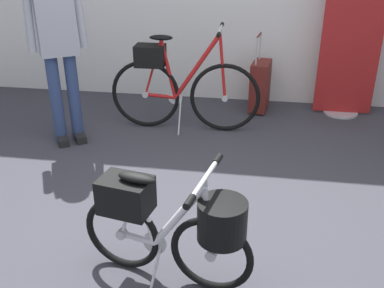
{
  "coord_description": "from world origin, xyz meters",
  "views": [
    {
      "loc": [
        0.37,
        -2.45,
        1.82
      ],
      "look_at": [
        -0.03,
        0.15,
        0.55
      ],
      "focal_mm": 42.06,
      "sensor_mm": 36.0,
      "label": 1
    }
  ],
  "objects_px": {
    "folding_bike_foreground": "(172,222)",
    "visitor_near_wall": "(57,37)",
    "display_bike_left": "(178,85)",
    "floor_banner_stand": "(350,51)",
    "rolling_suitcase": "(260,85)"
  },
  "relations": [
    {
      "from": "folding_bike_foreground",
      "to": "visitor_near_wall",
      "type": "bearing_deg",
      "value": 128.09
    },
    {
      "from": "rolling_suitcase",
      "to": "floor_banner_stand",
      "type": "bearing_deg",
      "value": 2.42
    },
    {
      "from": "display_bike_left",
      "to": "visitor_near_wall",
      "type": "relative_size",
      "value": 0.86
    },
    {
      "from": "floor_banner_stand",
      "to": "folding_bike_foreground",
      "type": "bearing_deg",
      "value": -115.16
    },
    {
      "from": "display_bike_left",
      "to": "rolling_suitcase",
      "type": "xyz_separation_m",
      "value": [
        0.79,
        0.62,
        -0.17
      ]
    },
    {
      "from": "folding_bike_foreground",
      "to": "visitor_near_wall",
      "type": "height_order",
      "value": "visitor_near_wall"
    },
    {
      "from": "visitor_near_wall",
      "to": "rolling_suitcase",
      "type": "relative_size",
      "value": 2.04
    },
    {
      "from": "folding_bike_foreground",
      "to": "visitor_near_wall",
      "type": "xyz_separation_m",
      "value": [
        -1.33,
        1.7,
        0.58
      ]
    },
    {
      "from": "floor_banner_stand",
      "to": "display_bike_left",
      "type": "height_order",
      "value": "floor_banner_stand"
    },
    {
      "from": "display_bike_left",
      "to": "floor_banner_stand",
      "type": "bearing_deg",
      "value": 21.49
    },
    {
      "from": "floor_banner_stand",
      "to": "folding_bike_foreground",
      "type": "xyz_separation_m",
      "value": [
        -1.31,
        -2.78,
        -0.29
      ]
    },
    {
      "from": "display_bike_left",
      "to": "rolling_suitcase",
      "type": "relative_size",
      "value": 1.76
    },
    {
      "from": "floor_banner_stand",
      "to": "folding_bike_foreground",
      "type": "distance_m",
      "value": 3.09
    },
    {
      "from": "display_bike_left",
      "to": "visitor_near_wall",
      "type": "height_order",
      "value": "visitor_near_wall"
    },
    {
      "from": "floor_banner_stand",
      "to": "display_bike_left",
      "type": "distance_m",
      "value": 1.81
    }
  ]
}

